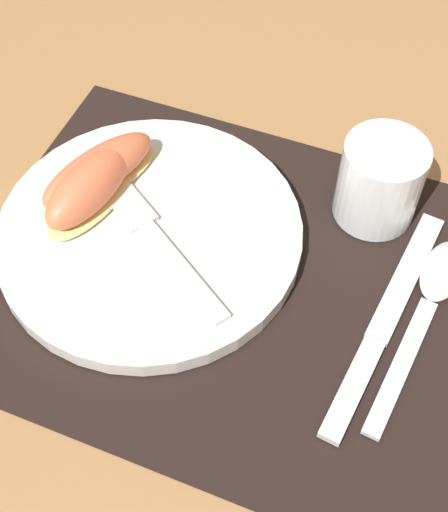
{
  "coord_description": "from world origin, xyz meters",
  "views": [
    {
      "loc": [
        0.12,
        -0.3,
        0.49
      ],
      "look_at": [
        -0.01,
        0.0,
        0.02
      ],
      "focal_mm": 50.0,
      "sensor_mm": 36.0,
      "label": 1
    }
  ],
  "objects_px": {
    "knife": "(383,324)",
    "citrus_wedge_1": "(89,188)",
    "fork": "(150,231)",
    "citrus_wedge_0": "(99,172)",
    "spoon": "(433,295)",
    "plate": "(150,233)",
    "juice_glass": "(379,185)"
  },
  "relations": [
    {
      "from": "spoon",
      "to": "knife",
      "type": "bearing_deg",
      "value": -126.95
    },
    {
      "from": "spoon",
      "to": "citrus_wedge_0",
      "type": "relative_size",
      "value": 1.56
    },
    {
      "from": "knife",
      "to": "fork",
      "type": "distance_m",
      "value": 0.2
    },
    {
      "from": "spoon",
      "to": "citrus_wedge_1",
      "type": "height_order",
      "value": "citrus_wedge_1"
    },
    {
      "from": "citrus_wedge_1",
      "to": "knife",
      "type": "bearing_deg",
      "value": -3.88
    },
    {
      "from": "plate",
      "to": "knife",
      "type": "distance_m",
      "value": 0.21
    },
    {
      "from": "spoon",
      "to": "fork",
      "type": "height_order",
      "value": "fork"
    },
    {
      "from": "plate",
      "to": "citrus_wedge_0",
      "type": "distance_m",
      "value": 0.07
    },
    {
      "from": "citrus_wedge_1",
      "to": "spoon",
      "type": "bearing_deg",
      "value": 4.3
    },
    {
      "from": "knife",
      "to": "fork",
      "type": "xyz_separation_m",
      "value": [
        -0.2,
        0.01,
        0.02
      ]
    },
    {
      "from": "knife",
      "to": "spoon",
      "type": "bearing_deg",
      "value": 53.05
    },
    {
      "from": "plate",
      "to": "fork",
      "type": "height_order",
      "value": "fork"
    },
    {
      "from": "knife",
      "to": "juice_glass",
      "type": "bearing_deg",
      "value": 108.75
    },
    {
      "from": "spoon",
      "to": "fork",
      "type": "relative_size",
      "value": 1.18
    },
    {
      "from": "plate",
      "to": "spoon",
      "type": "height_order",
      "value": "plate"
    },
    {
      "from": "spoon",
      "to": "plate",
      "type": "bearing_deg",
      "value": -172.81
    },
    {
      "from": "knife",
      "to": "spoon",
      "type": "relative_size",
      "value": 1.18
    },
    {
      "from": "juice_glass",
      "to": "knife",
      "type": "height_order",
      "value": "juice_glass"
    },
    {
      "from": "juice_glass",
      "to": "spoon",
      "type": "distance_m",
      "value": 0.1
    },
    {
      "from": "plate",
      "to": "spoon",
      "type": "bearing_deg",
      "value": 7.19
    },
    {
      "from": "plate",
      "to": "knife",
      "type": "bearing_deg",
      "value": -2.82
    },
    {
      "from": "juice_glass",
      "to": "citrus_wedge_1",
      "type": "xyz_separation_m",
      "value": [
        -0.22,
        -0.09,
        0.0
      ]
    },
    {
      "from": "knife",
      "to": "citrus_wedge_1",
      "type": "height_order",
      "value": "citrus_wedge_1"
    },
    {
      "from": "fork",
      "to": "citrus_wedge_0",
      "type": "distance_m",
      "value": 0.07
    },
    {
      "from": "plate",
      "to": "knife",
      "type": "relative_size",
      "value": 1.13
    },
    {
      "from": "spoon",
      "to": "citrus_wedge_1",
      "type": "xyz_separation_m",
      "value": [
        -0.29,
        -0.02,
        0.03
      ]
    },
    {
      "from": "juice_glass",
      "to": "citrus_wedge_0",
      "type": "height_order",
      "value": "juice_glass"
    },
    {
      "from": "spoon",
      "to": "citrus_wedge_1",
      "type": "bearing_deg",
      "value": -175.7
    },
    {
      "from": "citrus_wedge_0",
      "to": "citrus_wedge_1",
      "type": "bearing_deg",
      "value": -83.82
    },
    {
      "from": "plate",
      "to": "citrus_wedge_0",
      "type": "bearing_deg",
      "value": 154.54
    },
    {
      "from": "plate",
      "to": "fork",
      "type": "xyz_separation_m",
      "value": [
        0.0,
        -0.0,
        0.01
      ]
    },
    {
      "from": "juice_glass",
      "to": "spoon",
      "type": "xyz_separation_m",
      "value": [
        0.07,
        -0.07,
        -0.03
      ]
    }
  ]
}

